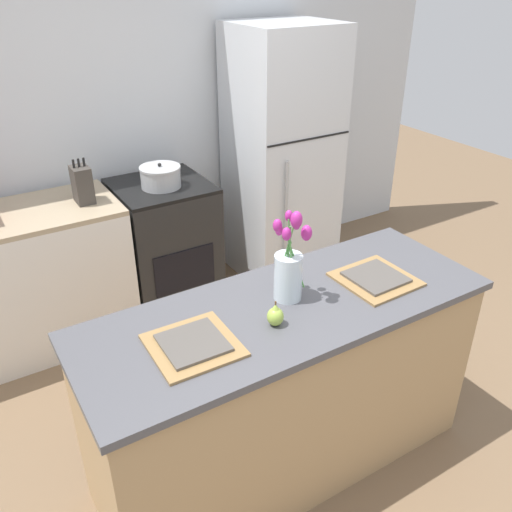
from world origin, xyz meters
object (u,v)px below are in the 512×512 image
at_px(knife_block, 82,185).
at_px(cooking_pot, 161,177).
at_px(plate_setting_left, 193,344).
at_px(plate_setting_right, 376,278).
at_px(stove_range, 166,246).
at_px(flower_vase, 289,268).
at_px(refrigerator, 282,158).
at_px(pear_figurine, 275,316).

bearing_deg(knife_block, cooking_pot, -1.22).
height_order(plate_setting_left, plate_setting_right, same).
bearing_deg(stove_range, flower_vase, -92.35).
height_order(plate_setting_right, knife_block, knife_block).
xyz_separation_m(stove_range, plate_setting_left, (-0.55, -1.64, 0.47)).
relative_size(stove_range, refrigerator, 0.49).
distance_m(pear_figurine, cooking_pot, 1.65).
height_order(refrigerator, knife_block, refrigerator).
bearing_deg(cooking_pot, stove_range, 76.30).
distance_m(pear_figurine, plate_setting_left, 0.34).
distance_m(refrigerator, knife_block, 1.45).
xyz_separation_m(refrigerator, cooking_pot, (-0.96, -0.05, 0.06)).
xyz_separation_m(stove_range, plate_setting_right, (0.35, -1.64, 0.47)).
xyz_separation_m(flower_vase, knife_block, (-0.44, 1.51, -0.04)).
bearing_deg(flower_vase, plate_setting_left, -169.71).
height_order(stove_range, flower_vase, flower_vase).
bearing_deg(knife_block, plate_setting_left, -91.95).
bearing_deg(flower_vase, stove_range, 87.65).
bearing_deg(flower_vase, cooking_pot, 88.01).
bearing_deg(stove_range, refrigerator, 0.04).
bearing_deg(plate_setting_left, refrigerator, 47.48).
bearing_deg(cooking_pot, plate_setting_right, -77.05).
xyz_separation_m(pear_figurine, cooking_pot, (0.21, 1.64, 0.02)).
distance_m(pear_figurine, plate_setting_right, 0.57).
xyz_separation_m(flower_vase, pear_figurine, (-0.15, -0.13, -0.10)).
distance_m(stove_range, plate_setting_right, 1.74).
relative_size(refrigerator, flower_vase, 4.32).
xyz_separation_m(pear_figurine, plate_setting_left, (-0.34, 0.04, -0.03)).
bearing_deg(refrigerator, flower_vase, -123.16).
xyz_separation_m(stove_range, cooking_pot, (-0.01, -0.05, 0.52)).
xyz_separation_m(refrigerator, pear_figurine, (-1.17, -1.69, 0.04)).
bearing_deg(stove_range, plate_setting_right, -77.80).
bearing_deg(pear_figurine, stove_range, 82.67).
relative_size(cooking_pot, knife_block, 0.96).
distance_m(stove_range, pear_figurine, 1.77).
bearing_deg(flower_vase, knife_block, 106.08).
distance_m(flower_vase, plate_setting_right, 0.45).
bearing_deg(pear_figurine, flower_vase, 41.12).
bearing_deg(plate_setting_right, refrigerator, 70.06).
height_order(plate_setting_left, cooking_pot, cooking_pot).
bearing_deg(knife_block, pear_figurine, -80.24).
height_order(stove_range, cooking_pot, cooking_pot).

